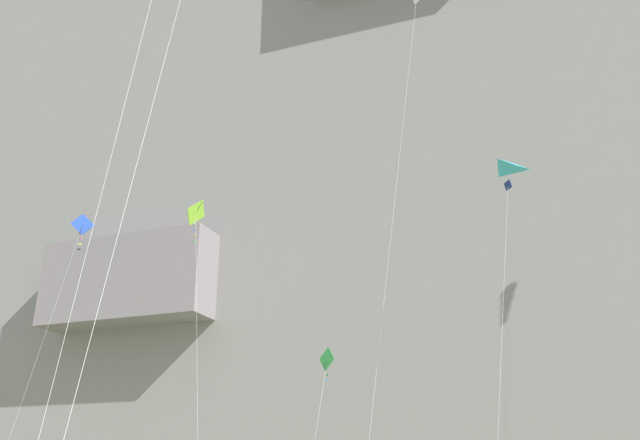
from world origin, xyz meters
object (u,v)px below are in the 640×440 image
object	(u,v)px
kite_delta_upper_left	(409,9)
kite_delta_high_center	(501,190)
kite_diamond_mid_left	(325,368)
kite_diamond_low_center	(196,223)
kite_diamond_upper_mid	(80,232)

from	to	relation	value
kite_delta_upper_left	kite_delta_high_center	distance (m)	11.97
kite_diamond_mid_left	kite_delta_high_center	size ratio (longest dim) A/B	0.49
kite_delta_upper_left	kite_diamond_low_center	distance (m)	17.71
kite_diamond_mid_left	kite_diamond_upper_mid	bearing A→B (deg)	164.23
kite_diamond_low_center	kite_diamond_upper_mid	world-z (taller)	kite_diamond_upper_mid
kite_diamond_mid_left	kite_delta_high_center	distance (m)	14.32
kite_diamond_mid_left	kite_delta_upper_left	xyz separation A→B (m)	(5.26, 0.05, 20.67)
kite_delta_upper_left	kite_delta_high_center	world-z (taller)	kite_delta_upper_left
kite_diamond_low_center	kite_delta_high_center	bearing A→B (deg)	15.75
kite_delta_upper_left	kite_delta_high_center	size ratio (longest dim) A/B	1.58
kite_delta_high_center	kite_diamond_low_center	bearing A→B (deg)	-164.25
kite_delta_upper_left	kite_diamond_upper_mid	world-z (taller)	kite_delta_upper_left
kite_delta_upper_left	kite_diamond_mid_left	bearing A→B (deg)	-179.44
kite_diamond_low_center	kite_diamond_upper_mid	xyz separation A→B (m)	(-14.10, 6.57, 3.53)
kite_delta_upper_left	kite_diamond_low_center	world-z (taller)	kite_delta_upper_left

